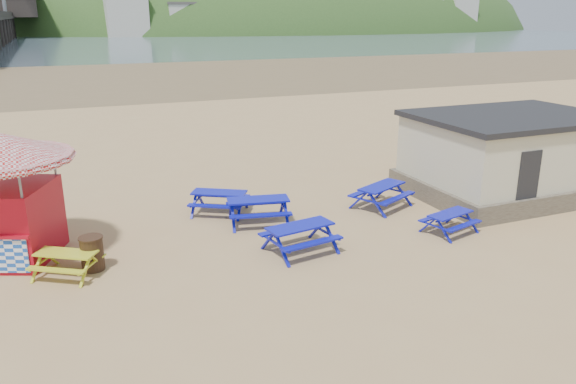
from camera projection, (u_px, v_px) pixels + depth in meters
name	position (u px, v px, depth m)	size (l,w,h in m)	color
ground	(267.00, 241.00, 17.61)	(400.00, 400.00, 0.00)	tan
wet_sand	(102.00, 75.00, 65.98)	(400.00, 400.00, 0.00)	brown
sea	(66.00, 38.00, 167.12)	(400.00, 400.00, 0.00)	#475865
picnic_table_blue_a	(258.00, 211.00, 18.98)	(2.37, 2.06, 0.86)	#0B1BB1
picnic_table_blue_b	(219.00, 202.00, 19.94)	(2.42, 2.30, 0.80)	#0B1BB1
picnic_table_blue_c	(381.00, 196.00, 20.54)	(2.50, 2.31, 0.84)	#0B1BB1
picnic_table_blue_d	(300.00, 238.00, 16.68)	(2.23, 1.91, 0.84)	#0B1BB1
picnic_table_blue_e	(450.00, 223.00, 18.17)	(1.89, 1.66, 0.68)	#0B1BB1
picnic_table_yellow	(67.00, 264.00, 15.17)	(2.07, 1.97, 0.68)	#B0C726
ice_cream_kiosk	(0.00, 180.00, 15.68)	(5.48, 5.48, 3.74)	#AA0A1A
litter_bin	(92.00, 253.00, 15.48)	(0.66, 0.66, 0.97)	#392414
amenity_block	(509.00, 154.00, 21.87)	(7.40, 5.40, 3.15)	#665B4C
headland_town	(274.00, 53.00, 255.70)	(264.00, 144.00, 108.00)	#2D4C1E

